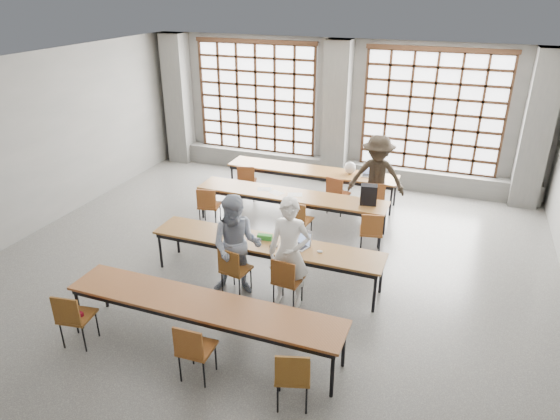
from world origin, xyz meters
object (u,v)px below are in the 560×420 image
at_px(chair_near_left, 73,314).
at_px(chair_mid_centre, 299,218).
at_px(mouse, 320,251).
at_px(backpack, 369,195).
at_px(chair_mid_right, 371,229).
at_px(desk_row_d, 203,307).
at_px(chair_front_left, 233,267).
at_px(chair_front_right, 286,277).
at_px(student_male, 289,253).
at_px(desk_row_b, 290,197).
at_px(desk_row_c, 266,245).
at_px(student_back, 377,178).
at_px(chair_back_left, 247,179).
at_px(laptop_front, 300,242).
at_px(laptop_back, 370,173).
at_px(desk_row_a, 311,172).
at_px(chair_back_mid, 337,191).
at_px(student_female, 237,246).
at_px(plastic_bag, 350,168).
at_px(phone, 274,246).
at_px(chair_near_right, 293,373).
at_px(chair_near_mid, 193,347).
at_px(chair_mid_left, 208,203).
at_px(green_box, 265,237).
at_px(red_pouch, 77,313).

bearing_deg(chair_near_left, chair_mid_centre, 64.59).
height_order(mouse, backpack, backpack).
xyz_separation_m(chair_mid_right, chair_near_left, (-3.34, -4.04, 0.00)).
height_order(desk_row_d, chair_front_left, chair_front_left).
height_order(chair_front_right, student_male, student_male).
xyz_separation_m(desk_row_b, chair_near_left, (-1.53, -4.67, -0.13)).
height_order(desk_row_c, student_back, student_back).
bearing_deg(chair_near_left, chair_back_left, 88.79).
bearing_deg(backpack, laptop_front, -119.05).
distance_m(chair_near_left, backpack, 5.68).
xyz_separation_m(desk_row_c, student_male, (0.60, -0.50, 0.24)).
bearing_deg(desk_row_c, student_male, -39.81).
distance_m(laptop_front, laptop_back, 3.70).
bearing_deg(student_male, laptop_front, 88.39).
height_order(desk_row_a, chair_mid_right, chair_mid_right).
distance_m(desk_row_d, chair_back_mid, 5.00).
height_order(chair_back_mid, student_female, student_female).
height_order(chair_mid_centre, plastic_bag, plastic_bag).
relative_size(desk_row_b, student_male, 2.21).
height_order(desk_row_a, student_back, student_back).
distance_m(chair_back_mid, laptop_back, 0.96).
relative_size(chair_front_right, phone, 6.77).
distance_m(chair_front_left, chair_near_right, 2.56).
distance_m(desk_row_d, chair_near_mid, 0.67).
height_order(chair_mid_left, chair_front_right, same).
distance_m(student_female, laptop_front, 1.06).
bearing_deg(chair_near_mid, desk_row_a, 93.64).
bearing_deg(desk_row_c, chair_near_right, -61.69).
bearing_deg(chair_near_left, phone, 50.58).
bearing_deg(desk_row_a, desk_row_b, -88.79).
bearing_deg(laptop_front, chair_back_mid, 92.54).
height_order(desk_row_d, student_back, student_back).
bearing_deg(chair_near_mid, student_female, 99.78).
bearing_deg(green_box, desk_row_c, -57.99).
distance_m(desk_row_a, mouse, 3.91).
bearing_deg(chair_near_left, student_back, 61.59).
height_order(student_female, mouse, student_female).
height_order(student_male, student_back, student_back).
bearing_deg(red_pouch, chair_back_left, 88.65).
relative_size(chair_near_right, laptop_back, 2.30).
height_order(chair_near_mid, green_box, chair_near_mid).
bearing_deg(desk_row_d, chair_back_left, 107.54).
distance_m(desk_row_a, desk_row_b, 1.55).
xyz_separation_m(chair_near_right, phone, (-1.19, 2.45, 0.20)).
bearing_deg(laptop_front, backpack, 70.68).
relative_size(desk_row_a, chair_front_left, 4.55).
bearing_deg(desk_row_b, desk_row_a, 91.21).
relative_size(chair_back_left, chair_front_right, 1.00).
distance_m(chair_back_mid, chair_mid_centre, 1.59).
height_order(chair_back_mid, backpack, backpack).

